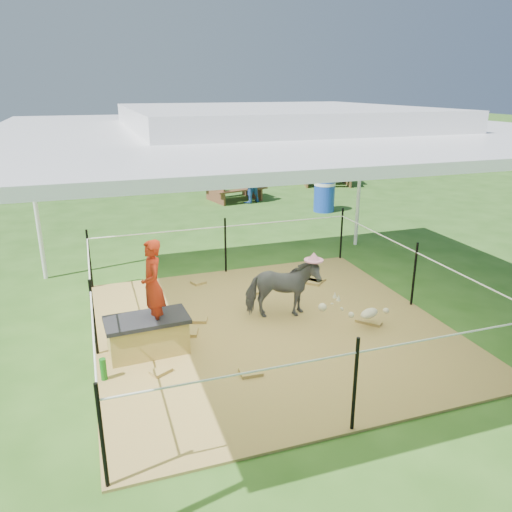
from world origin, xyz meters
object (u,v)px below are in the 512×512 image
object	(u,v)px
woman	(152,278)
foal	(369,311)
trash_barrel	(324,196)
distant_person	(249,180)
picnic_table_near	(234,189)
picnic_table_far	(326,173)
pony	(282,289)
straw_bale	(148,337)
green_bottle	(103,369)

from	to	relation	value
woman	foal	distance (m)	2.90
trash_barrel	distant_person	distance (m)	2.23
picnic_table_near	picnic_table_far	world-z (taller)	picnic_table_far
foal	picnic_table_near	size ratio (longest dim) A/B	0.56
woman	pony	distance (m)	1.93
picnic_table_far	straw_bale	bearing A→B (deg)	-110.18
foal	picnic_table_far	distance (m)	10.56
foal	green_bottle	bearing A→B (deg)	158.34
trash_barrel	picnic_table_near	xyz separation A→B (m)	(-1.85, 2.07, -0.09)
pony	foal	bearing A→B (deg)	-114.41
picnic_table_near	straw_bale	bearing A→B (deg)	-126.28
foal	distant_person	xyz separation A→B (m)	(0.89, 7.93, 0.36)
green_bottle	pony	bearing A→B (deg)	19.06
green_bottle	picnic_table_far	distance (m)	12.45
woman	distant_person	size ratio (longest dim) A/B	0.88
picnic_table_near	picnic_table_far	xyz separation A→B (m)	(3.58, 1.31, 0.05)
pony	picnic_table_near	world-z (taller)	pony
foal	trash_barrel	distance (m)	6.78
green_bottle	trash_barrel	bearing A→B (deg)	47.82
green_bottle	pony	distance (m)	2.62
foal	distant_person	world-z (taller)	distant_person
pony	straw_bale	bearing A→B (deg)	112.88
pony	foal	xyz separation A→B (m)	(0.98, -0.70, -0.18)
straw_bale	distant_person	xyz separation A→B (m)	(3.78, 7.63, 0.40)
straw_bale	trash_barrel	world-z (taller)	trash_barrel
picnic_table_far	trash_barrel	bearing A→B (deg)	-100.41
green_bottle	trash_barrel	world-z (taller)	trash_barrel
green_bottle	pony	xyz separation A→B (m)	(2.46, 0.85, 0.30)
straw_bale	picnic_table_near	bearing A→B (deg)	66.81
picnic_table_far	foal	bearing A→B (deg)	-96.53
woman	distant_person	world-z (taller)	woman
pony	woman	bearing A→B (deg)	113.52
trash_barrel	green_bottle	bearing A→B (deg)	-132.18
woman	distant_person	xyz separation A→B (m)	(3.68, 7.63, -0.37)
green_bottle	foal	distance (m)	3.44
straw_bale	picnic_table_far	xyz separation A→B (m)	(7.05, 9.41, 0.14)
woman	picnic_table_far	xyz separation A→B (m)	(6.95, 9.41, -0.62)
pony	picnic_table_far	xyz separation A→B (m)	(5.14, 9.01, -0.08)
pony	distant_person	world-z (taller)	distant_person
pony	distant_person	bearing A→B (deg)	-3.42
picnic_table_near	woman	bearing A→B (deg)	-125.68
pony	picnic_table_far	world-z (taller)	pony
green_bottle	picnic_table_near	distance (m)	9.44
picnic_table_near	distant_person	xyz separation A→B (m)	(0.31, -0.46, 0.31)
trash_barrel	distant_person	xyz separation A→B (m)	(-1.54, 1.60, 0.21)
woman	trash_barrel	xyz separation A→B (m)	(5.22, 6.03, -0.58)
distant_person	picnic_table_far	bearing A→B (deg)	-173.82
foal	woman	bearing A→B (deg)	149.71
straw_bale	picnic_table_far	size ratio (longest dim) A/B	0.51
picnic_table_near	distant_person	size ratio (longest dim) A/B	1.23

